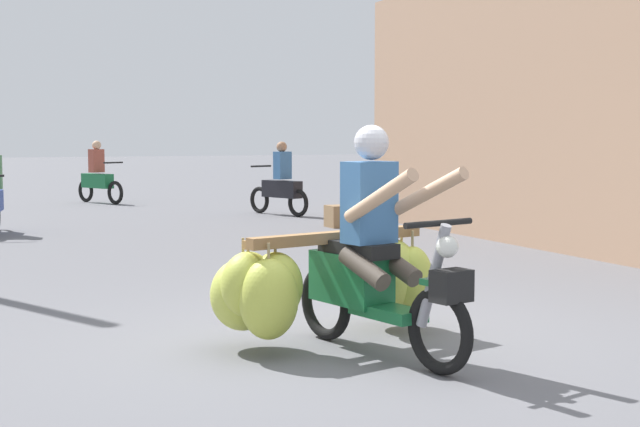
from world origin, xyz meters
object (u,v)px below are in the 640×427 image
motorbike_main_loaded (337,276)px  motorbike_distant_far_ahead (98,178)px  motorbike_distant_ahead_left (281,185)px  produce_crate (344,216)px

motorbike_main_loaded → motorbike_distant_far_ahead: bearing=87.1°
motorbike_distant_ahead_left → produce_crate: motorbike_distant_ahead_left is taller
produce_crate → motorbike_distant_ahead_left: bearing=94.4°
motorbike_distant_ahead_left → produce_crate: (0.19, -2.44, -0.39)m
motorbike_distant_ahead_left → motorbike_main_loaded: bearing=-108.7°
motorbike_distant_far_ahead → motorbike_distant_ahead_left: bearing=-59.3°
motorbike_main_loaded → motorbike_distant_ahead_left: 10.56m
motorbike_distant_ahead_left → produce_crate: 2.48m
motorbike_main_loaded → motorbike_distant_ahead_left: (3.39, 10.00, 0.06)m
motorbike_main_loaded → motorbike_distant_far_ahead: 14.51m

